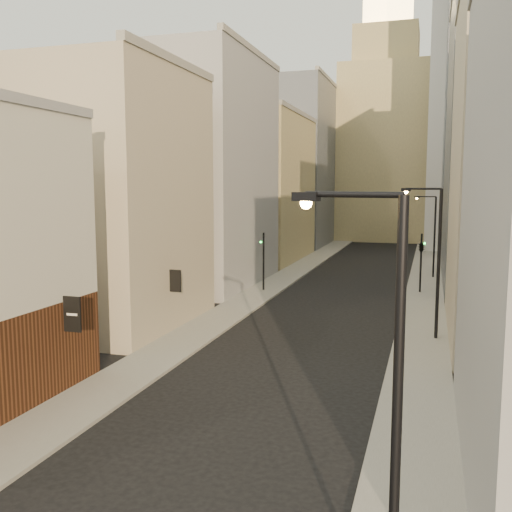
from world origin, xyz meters
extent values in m
cube|color=gray|center=(-6.50, 55.00, 0.07)|extent=(3.00, 140.00, 0.15)
cube|color=gray|center=(6.50, 55.00, 0.07)|extent=(3.00, 140.00, 0.15)
cube|color=black|center=(-7.30, 14.00, 3.60)|extent=(0.80, 0.08, 1.50)
cube|color=black|center=(-7.30, 24.00, 3.40)|extent=(0.70, 0.08, 1.30)
cube|color=#B5A88D|center=(-12.00, 26.00, 8.00)|extent=(8.00, 12.00, 16.00)
cube|color=#97989C|center=(-12.00, 42.00, 10.00)|extent=(8.00, 16.00, 20.00)
cube|color=tan|center=(-12.00, 60.00, 8.50)|extent=(8.00, 18.00, 17.00)
cube|color=gray|center=(-12.00, 80.00, 12.00)|extent=(8.00, 20.00, 24.00)
cube|color=gray|center=(12.00, 50.00, 13.00)|extent=(8.00, 20.00, 26.00)
cube|color=tan|center=(-1.00, 92.00, 14.00)|extent=(14.00, 14.00, 28.00)
cube|color=tan|center=(-1.00, 92.00, 31.00)|extent=(10.00, 10.00, 6.00)
cylinder|color=#FFCC72|center=(-1.00, 92.00, 36.50)|extent=(8.00, 8.00, 5.00)
cube|color=silver|center=(10.00, 78.00, 17.00)|extent=(8.00, 8.00, 34.00)
cylinder|color=black|center=(6.31, 4.47, 4.36)|extent=(0.19, 0.19, 8.72)
cylinder|color=black|center=(5.37, 4.74, 8.72)|extent=(1.89, 0.65, 0.12)
cube|color=black|center=(4.44, 5.01, 8.68)|extent=(0.57, 0.35, 0.17)
sphere|color=gold|center=(4.44, 5.01, 8.55)|extent=(0.23, 0.23, 0.23)
cylinder|color=black|center=(7.30, 27.87, 4.36)|extent=(0.19, 0.19, 8.72)
cylinder|color=black|center=(6.34, 27.75, 8.72)|extent=(1.94, 0.35, 0.12)
cube|color=black|center=(5.38, 27.64, 8.67)|extent=(0.55, 0.28, 0.17)
sphere|color=gold|center=(5.38, 27.64, 8.55)|extent=(0.23, 0.23, 0.23)
cylinder|color=black|center=(7.19, 51.05, 3.93)|extent=(0.17, 0.17, 7.87)
cylinder|color=black|center=(6.32, 51.00, 7.87)|extent=(1.75, 0.20, 0.10)
cube|color=black|center=(5.45, 50.95, 7.82)|extent=(0.49, 0.22, 0.16)
sphere|color=gold|center=(5.45, 50.95, 7.71)|extent=(0.21, 0.21, 0.21)
cylinder|color=black|center=(-6.55, 39.74, 2.50)|extent=(0.16, 0.16, 5.00)
imported|color=black|center=(-6.55, 39.74, 4.20)|extent=(0.46, 0.46, 1.05)
sphere|color=#19E533|center=(-6.80, 39.74, 4.20)|extent=(0.16, 0.16, 0.16)
cylinder|color=black|center=(6.13, 42.57, 2.50)|extent=(0.16, 0.16, 5.00)
imported|color=black|center=(6.13, 42.57, 4.20)|extent=(0.75, 0.75, 1.42)
sphere|color=#19E533|center=(6.38, 42.57, 4.20)|extent=(0.16, 0.16, 0.16)
camera|label=1|loc=(6.76, -5.87, 8.88)|focal=40.00mm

